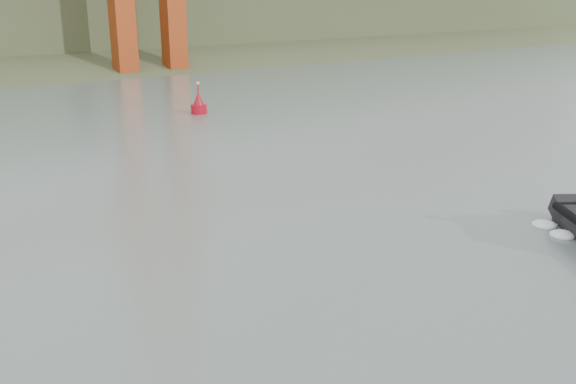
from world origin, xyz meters
TOP-DOWN VIEW (x-y plane):
  - ground at (0.00, 0.00)m, footprint 400.00×400.00m
  - nav_buoy at (12.39, 41.44)m, footprint 1.64×1.64m

SIDE VIEW (x-z plane):
  - ground at x=0.00m, z-range 0.00..0.00m
  - nav_buoy at x=12.39m, z-range -0.81..2.61m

